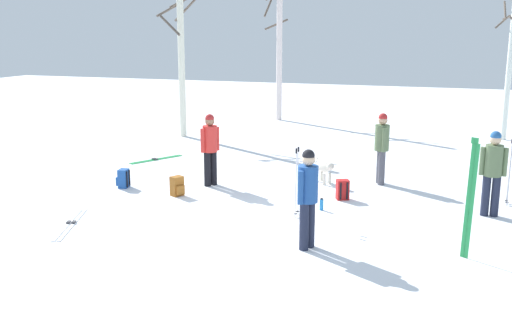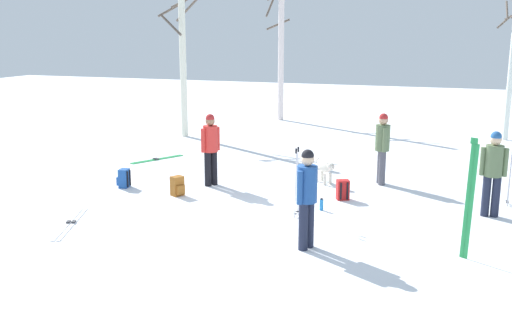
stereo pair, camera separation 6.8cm
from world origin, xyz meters
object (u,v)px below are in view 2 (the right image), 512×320
object	(u,v)px
person_3	(493,168)
birch_tree_1	(281,39)
water_bottle_0	(321,205)
ski_pair_lying_0	(157,159)
ski_pair_lying_1	(71,223)
person_0	(307,193)
backpack_0	(343,190)
backpack_1	(124,178)
dog	(325,168)
person_2	(382,144)
ski_poles_0	(297,180)
ski_pair_planted_0	(470,200)
birch_tree_0	(183,51)
backpack_2	(177,186)
ski_poles_1	(510,170)
person_1	(211,145)

from	to	relation	value
person_3	birch_tree_1	world-z (taller)	birch_tree_1
water_bottle_0	person_3	bearing A→B (deg)	12.77
ski_pair_lying_0	ski_pair_lying_1	world-z (taller)	same
person_0	birch_tree_1	distance (m)	14.80
backpack_0	backpack_1	bearing A→B (deg)	-172.01
dog	ski_pair_lying_1	size ratio (longest dim) A/B	0.37
person_2	ski_pair_lying_0	bearing A→B (deg)	174.51
ski_pair_lying_1	person_2	bearing A→B (deg)	44.02
backpack_1	birch_tree_1	world-z (taller)	birch_tree_1
backpack_0	person_3	bearing A→B (deg)	-3.68
person_3	water_bottle_0	bearing A→B (deg)	-167.23
dog	person_2	bearing A→B (deg)	16.68
person_0	ski_poles_0	xyz separation A→B (m)	(-0.63, 1.65, -0.24)
ski_pair_planted_0	birch_tree_0	xyz separation A→B (m)	(-9.31, 8.64, 1.93)
backpack_2	water_bottle_0	size ratio (longest dim) A/B	1.73
ski_poles_0	ski_poles_1	bearing A→B (deg)	28.97
water_bottle_0	ski_pair_lying_0	bearing A→B (deg)	150.35
dog	birch_tree_1	distance (m)	10.71
ski_pair_lying_1	ski_poles_1	world-z (taller)	ski_poles_1
backpack_1	backpack_0	bearing A→B (deg)	7.99
ski_pair_lying_0	person_2	bearing A→B (deg)	-5.49
backpack_0	backpack_1	xyz separation A→B (m)	(-5.06, -0.71, 0.00)
person_0	person_1	xyz separation A→B (m)	(-3.19, 3.26, 0.00)
person_0	ski_poles_1	distance (m)	5.14
backpack_0	water_bottle_0	bearing A→B (deg)	-105.20
person_3	ski_poles_0	bearing A→B (deg)	-160.57
ski_pair_planted_0	ski_poles_1	xyz separation A→B (m)	(0.83, 3.44, -0.23)
dog	backpack_1	bearing A→B (deg)	-156.05
ski_poles_0	backpack_0	bearing A→B (deg)	66.67
ski_pair_lying_1	water_bottle_0	size ratio (longest dim) A/B	7.24
person_1	backpack_1	size ratio (longest dim) A/B	3.90
ski_pair_planted_0	birch_tree_0	size ratio (longest dim) A/B	0.36
birch_tree_1	ski_pair_lying_1	bearing A→B (deg)	-89.29
person_2	dog	size ratio (longest dim) A/B	2.48
birch_tree_1	backpack_2	bearing A→B (deg)	-84.10
ski_pair_lying_0	ski_poles_0	distance (m)	6.40
ski_poles_1	backpack_0	size ratio (longest dim) A/B	3.22
person_1	backpack_0	bearing A→B (deg)	-2.60
ski_poles_0	person_3	bearing A→B (deg)	19.43
dog	ski_pair_planted_0	distance (m)	5.12
backpack_0	birch_tree_1	size ratio (longest dim) A/B	0.07
ski_pair_planted_0	water_bottle_0	xyz separation A→B (m)	(-2.80, 1.77, -0.87)
person_0	ski_poles_0	distance (m)	1.78
ski_pair_planted_0	birch_tree_1	distance (m)	15.44
person_1	birch_tree_0	bearing A→B (deg)	121.57
backpack_2	person_0	bearing A→B (deg)	-31.83
person_0	water_bottle_0	xyz separation A→B (m)	(-0.25, 2.19, -0.86)
backpack_0	water_bottle_0	distance (m)	0.97
person_3	ski_pair_lying_0	world-z (taller)	person_3
ski_pair_planted_0	person_1	bearing A→B (deg)	153.69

